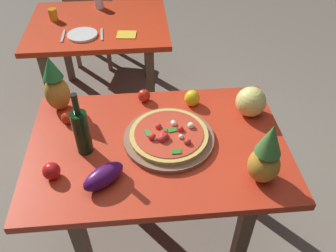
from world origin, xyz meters
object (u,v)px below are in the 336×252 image
object	(u,v)px
pineapple_left	(266,156)
knife_utensil	(102,34)
pineapple_right	(56,86)
dining_chair	(91,20)
background_table	(100,35)
drinking_glass_water	(99,1)
tomato_at_corner	(68,117)
pizza	(169,135)
dinner_plate	(82,35)
bell_pepper	(192,98)
fork_utensil	(63,36)
melon	(251,102)
napkin_folded	(127,35)
eggplant	(104,176)
display_table	(158,156)
drinking_glass_juice	(53,15)
pizza_board	(169,138)
wine_bottle	(82,131)
tomato_by_bottle	(144,96)

from	to	relation	value
pineapple_left	knife_utensil	bearing A→B (deg)	118.64
pineapple_right	knife_utensil	world-z (taller)	pineapple_right
knife_utensil	dining_chair	bearing A→B (deg)	98.07
background_table	drinking_glass_water	xyz separation A→B (m)	(-0.00, 0.27, 0.16)
pineapple_right	tomato_at_corner	size ratio (longest dim) A/B	4.66
pizza	dinner_plate	world-z (taller)	pizza
background_table	knife_utensil	bearing A→B (deg)	-79.48
bell_pepper	fork_utensil	size ratio (longest dim) A/B	0.52
dining_chair	tomato_at_corner	world-z (taller)	dining_chair
background_table	tomato_at_corner	world-z (taller)	tomato_at_corner
knife_utensil	melon	bearing A→B (deg)	-53.06
dining_chair	pizza	world-z (taller)	dining_chair
dining_chair	background_table	bearing A→B (deg)	116.01
melon	bell_pepper	xyz separation A→B (m)	(-0.30, 0.11, -0.04)
dining_chair	melon	distance (m)	2.14
tomato_at_corner	napkin_folded	size ratio (longest dim) A/B	0.49
pineapple_left	napkin_folded	size ratio (longest dim) A/B	2.24
eggplant	drinking_glass_water	bearing A→B (deg)	93.88
pineapple_left	tomato_at_corner	bearing A→B (deg)	153.03
pizza	display_table	bearing A→B (deg)	-167.78
dining_chair	bell_pepper	distance (m)	1.91
bell_pepper	drinking_glass_juice	distance (m)	1.48
pizza_board	melon	distance (m)	0.49
display_table	drinking_glass_water	bearing A→B (deg)	102.84
tomato_at_corner	bell_pepper	bearing A→B (deg)	7.99
pineapple_left	background_table	bearing A→B (deg)	116.56
dinner_plate	pineapple_left	bearing A→B (deg)	-57.20
pineapple_left	dining_chair	bearing A→B (deg)	112.72
bell_pepper	melon	bearing A→B (deg)	-19.66
drinking_glass_water	napkin_folded	distance (m)	0.55
pineapple_left	pineapple_right	bearing A→B (deg)	148.53
wine_bottle	drinking_glass_water	distance (m)	1.66
drinking_glass_juice	dinner_plate	distance (m)	0.38
drinking_glass_water	napkin_folded	world-z (taller)	drinking_glass_water
wine_bottle	knife_utensil	world-z (taller)	wine_bottle
background_table	dinner_plate	size ratio (longest dim) A/B	4.89
pineapple_right	pizza_board	bearing A→B (deg)	-28.53
melon	fork_utensil	distance (m)	1.49
bell_pepper	napkin_folded	bearing A→B (deg)	113.06
tomato_at_corner	fork_utensil	bearing A→B (deg)	99.35
pineapple_right	dinner_plate	xyz separation A→B (m)	(0.04, 0.84, -0.14)
drinking_glass_juice	tomato_by_bottle	bearing A→B (deg)	-58.74
wine_bottle	display_table	bearing A→B (deg)	2.96
pizza	pineapple_right	size ratio (longest dim) A/B	1.21
dining_chair	fork_utensil	distance (m)	0.92
background_table	tomato_at_corner	xyz separation A→B (m)	(-0.08, -1.17, 0.14)
pineapple_left	fork_utensil	distance (m)	1.78
drinking_glass_juice	drinking_glass_water	distance (m)	0.40
background_table	tomato_by_bottle	size ratio (longest dim) A/B	15.05
display_table	dinner_plate	distance (m)	1.26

